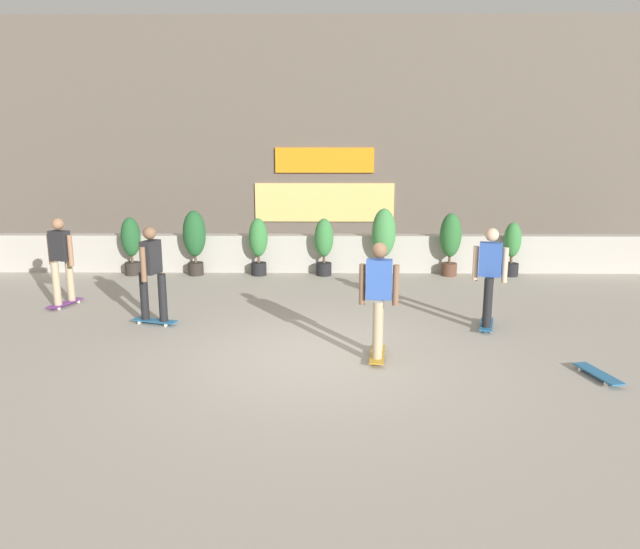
{
  "coord_description": "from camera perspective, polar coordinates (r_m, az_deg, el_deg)",
  "views": [
    {
      "loc": [
        0.12,
        -8.19,
        3.01
      ],
      "look_at": [
        0.0,
        1.5,
        0.9
      ],
      "focal_mm": 33.34,
      "sensor_mm": 36.0,
      "label": 1
    }
  ],
  "objects": [
    {
      "name": "building_backdrop",
      "position": [
        18.19,
        0.34,
        13.04
      ],
      "size": [
        20.0,
        2.08,
        6.5
      ],
      "color": "#60564C",
      "rests_on": "ground"
    },
    {
      "name": "potted_plant_2",
      "position": [
        14.01,
        -5.94,
        3.0
      ],
      "size": [
        0.44,
        0.44,
        1.35
      ],
      "color": "black",
      "rests_on": "ground"
    },
    {
      "name": "planter_wall",
      "position": [
        14.42,
        0.22,
        2.06
      ],
      "size": [
        18.0,
        0.4,
        0.9
      ],
      "primitive_type": "cube",
      "color": "#B2ADA3",
      "rests_on": "ground"
    },
    {
      "name": "potted_plant_1",
      "position": [
        14.24,
        -11.96,
        3.48
      ],
      "size": [
        0.53,
        0.53,
        1.53
      ],
      "color": "#2D2823",
      "rests_on": "ground"
    },
    {
      "name": "skater_by_wall_left",
      "position": [
        10.19,
        15.97,
        0.1
      ],
      "size": [
        0.54,
        0.82,
        1.7
      ],
      "color": "#266699",
      "rests_on": "ground"
    },
    {
      "name": "skateboard_near_camera",
      "position": [
        8.75,
        25.14,
        -8.62
      ],
      "size": [
        0.38,
        0.82,
        0.08
      ],
      "color": "#266699",
      "rests_on": "ground"
    },
    {
      "name": "potted_plant_0",
      "position": [
        14.66,
        -17.69,
        2.95
      ],
      "size": [
        0.45,
        0.45,
        1.37
      ],
      "color": "#2D2823",
      "rests_on": "ground"
    },
    {
      "name": "potted_plant_5",
      "position": [
        14.2,
        12.41,
        3.28
      ],
      "size": [
        0.5,
        0.5,
        1.48
      ],
      "color": "brown",
      "rests_on": "ground"
    },
    {
      "name": "potted_plant_4",
      "position": [
        13.96,
        6.13,
        3.65
      ],
      "size": [
        0.55,
        0.55,
        1.58
      ],
      "color": "#2D2823",
      "rests_on": "ground"
    },
    {
      "name": "ground_plane",
      "position": [
        8.72,
        -0.12,
        -7.9
      ],
      "size": [
        48.0,
        48.0,
        0.0
      ],
      "primitive_type": "plane",
      "color": "#A8A093"
    },
    {
      "name": "skater_by_wall_right",
      "position": [
        8.41,
        5.66,
        -2.01
      ],
      "size": [
        0.56,
        0.82,
        1.7
      ],
      "color": "#BF8C26",
      "rests_on": "ground"
    },
    {
      "name": "potted_plant_3",
      "position": [
        13.92,
        0.38,
        3.0
      ],
      "size": [
        0.44,
        0.44,
        1.35
      ],
      "color": "black",
      "rests_on": "ground"
    },
    {
      "name": "potted_plant_6",
      "position": [
        14.59,
        17.95,
        2.55
      ],
      "size": [
        0.4,
        0.4,
        1.27
      ],
      "color": "black",
      "rests_on": "ground"
    },
    {
      "name": "skater_mid_plaza",
      "position": [
        12.17,
        -23.6,
        1.47
      ],
      "size": [
        0.54,
        0.82,
        1.7
      ],
      "color": "#72338C",
      "rests_on": "ground"
    },
    {
      "name": "skater_foreground",
      "position": [
        10.41,
        -15.85,
        0.35
      ],
      "size": [
        0.82,
        0.54,
        1.7
      ],
      "color": "#266699",
      "rests_on": "ground"
    }
  ]
}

